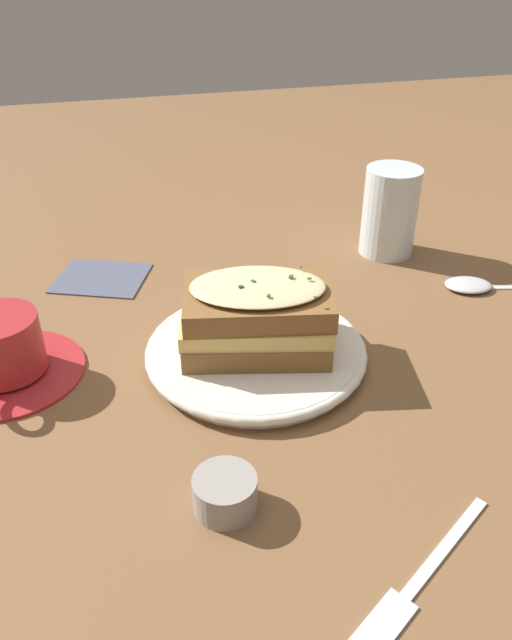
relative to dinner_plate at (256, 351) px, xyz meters
The scene contains 9 objects.
ground_plane 0.02m from the dinner_plate, 24.31° to the right, with size 2.40×2.40×0.00m, color brown.
dinner_plate is the anchor object (origin of this frame).
sandwich 0.04m from the dinner_plate, 54.58° to the left, with size 0.17×0.13×0.08m.
teacup_with_saucer 0.26m from the dinner_plate, behind, with size 0.15×0.15×0.07m.
water_glass 0.32m from the dinner_plate, 39.76° to the left, with size 0.07×0.07×0.12m, color silver.
fork 0.30m from the dinner_plate, 84.60° to the right, with size 0.17×0.11×0.00m.
spoon 0.32m from the dinner_plate, 13.71° to the left, with size 0.17×0.07×0.01m.
napkin 0.27m from the dinner_plate, 124.08° to the left, with size 0.11×0.09×0.00m, color #4C5166.
condiment_pot 0.20m from the dinner_plate, 111.82° to the right, with size 0.05×0.05×0.03m, color gray.
Camera 1 is at (-0.16, -0.51, 0.39)m, focal length 35.00 mm.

